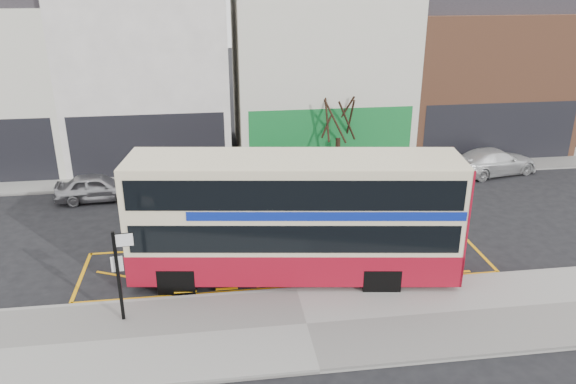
{
  "coord_description": "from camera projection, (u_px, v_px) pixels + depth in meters",
  "views": [
    {
      "loc": [
        -2.39,
        -15.62,
        9.59
      ],
      "look_at": [
        0.06,
        2.0,
        2.51
      ],
      "focal_mm": 35.0,
      "sensor_mm": 36.0,
      "label": 1
    }
  ],
  "objects": [
    {
      "name": "terrace_left",
      "position": [
        149.0,
        57.0,
        29.35
      ],
      "size": [
        8.0,
        8.01,
        11.8
      ],
      "color": "white",
      "rests_on": "ground"
    },
    {
      "name": "bus_stop_post",
      "position": [
        120.0,
        267.0,
        15.67
      ],
      "size": [
        0.7,
        0.14,
        2.79
      ],
      "rotation": [
        0.0,
        0.0,
        0.1
      ],
      "color": "black",
      "rests_on": "pavement"
    },
    {
      "name": "double_decker_bus",
      "position": [
        295.0,
        217.0,
        17.97
      ],
      "size": [
        10.71,
        3.84,
        4.18
      ],
      "rotation": [
        0.0,
        0.0,
        -0.14
      ],
      "color": "beige",
      "rests_on": "ground"
    },
    {
      "name": "kerb",
      "position": [
        296.0,
        290.0,
        17.85
      ],
      "size": [
        40.0,
        0.15,
        0.15
      ],
      "primitive_type": "cube",
      "color": "gray",
      "rests_on": "ground"
    },
    {
      "name": "far_pavement",
      "position": [
        262.0,
        172.0,
        28.32
      ],
      "size": [
        50.0,
        3.0,
        0.15
      ],
      "primitive_type": "cube",
      "color": "gray",
      "rests_on": "ground"
    },
    {
      "name": "terrace_green_shop",
      "position": [
        318.0,
        58.0,
        30.59
      ],
      "size": [
        9.0,
        8.01,
        11.3
      ],
      "color": "silver",
      "rests_on": "ground"
    },
    {
      "name": "car_white",
      "position": [
        494.0,
        161.0,
        28.04
      ],
      "size": [
        4.72,
        2.71,
        1.29
      ],
      "primitive_type": "imported",
      "rotation": [
        0.0,
        0.0,
        1.79
      ],
      "color": "silver",
      "rests_on": "ground"
    },
    {
      "name": "ground",
      "position": [
        295.0,
        286.0,
        18.23
      ],
      "size": [
        120.0,
        120.0,
        0.0
      ],
      "primitive_type": "plane",
      "color": "black",
      "rests_on": "ground"
    },
    {
      "name": "street_tree_right",
      "position": [
        339.0,
        108.0,
        27.14
      ],
      "size": [
        2.27,
        2.27,
        4.91
      ],
      "color": "black",
      "rests_on": "ground"
    },
    {
      "name": "car_grey",
      "position": [
        308.0,
        174.0,
        25.94
      ],
      "size": [
        4.85,
        2.7,
        1.51
      ],
      "primitive_type": "imported",
      "rotation": [
        0.0,
        0.0,
        1.82
      ],
      "color": "#3F4146",
      "rests_on": "ground"
    },
    {
      "name": "terrace_right",
      "position": [
        473.0,
        64.0,
        31.93
      ],
      "size": [
        9.0,
        8.01,
        10.3
      ],
      "color": "#94583B",
      "rests_on": "ground"
    },
    {
      "name": "car_silver",
      "position": [
        97.0,
        187.0,
        24.81
      ],
      "size": [
        3.64,
        1.62,
        1.22
      ],
      "primitive_type": "imported",
      "rotation": [
        0.0,
        0.0,
        1.62
      ],
      "color": "#9D9CA1",
      "rests_on": "ground"
    },
    {
      "name": "road_markings",
      "position": [
        288.0,
        262.0,
        19.7
      ],
      "size": [
        14.0,
        3.4,
        0.01
      ],
      "primitive_type": null,
      "color": "#EE9F0C",
      "rests_on": "ground"
    },
    {
      "name": "pavement",
      "position": [
        307.0,
        326.0,
        16.08
      ],
      "size": [
        40.0,
        4.0,
        0.15
      ],
      "primitive_type": "cube",
      "color": "gray",
      "rests_on": "ground"
    }
  ]
}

